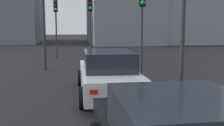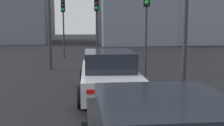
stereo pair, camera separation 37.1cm
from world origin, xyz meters
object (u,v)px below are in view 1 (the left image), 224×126
Objects in this scene: traffic_light_near_right at (56,16)px; traffic_light_far_left at (142,12)px; traffic_light_near_left at (90,15)px; car_white_lead at (108,74)px.

traffic_light_far_left is (-7.73, -4.23, -0.08)m from traffic_light_near_right.
traffic_light_near_left is at bearing 44.54° from traffic_light_near_right.
car_white_lead is at bearing -1.76° from traffic_light_near_left.
traffic_light_far_left is at bearing 20.44° from traffic_light_near_left.
traffic_light_near_right is at bearing -143.86° from traffic_light_far_left.
traffic_light_near_left is 1.02× the size of traffic_light_far_left.
car_white_lead is 1.17× the size of traffic_light_near_left.
traffic_light_near_right is at bearing -140.58° from traffic_light_near_left.
car_white_lead is 1.19× the size of traffic_light_far_left.
traffic_light_far_left is at bearing -29.45° from car_white_lead.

